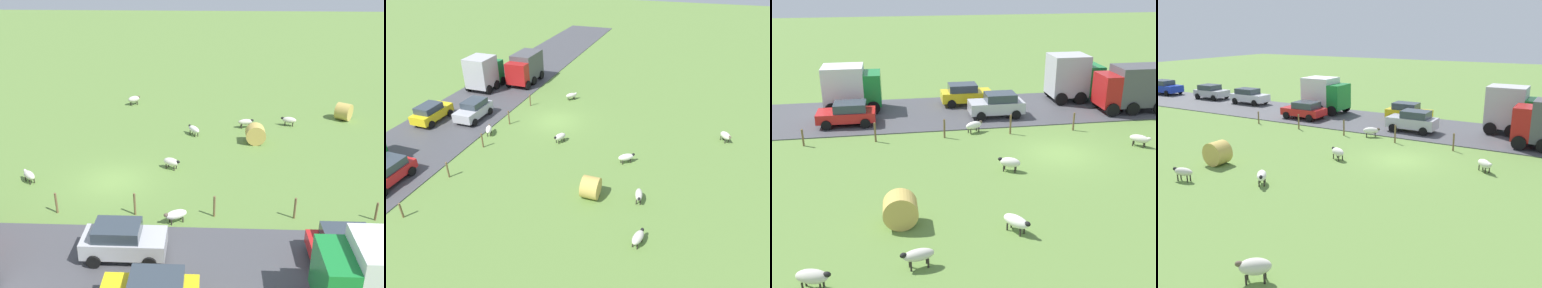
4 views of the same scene
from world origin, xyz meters
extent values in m
plane|color=olive|center=(0.00, 0.00, 0.00)|extent=(160.00, 160.00, 0.00)
cube|color=#47474C|center=(8.83, 0.00, 0.03)|extent=(8.00, 80.00, 0.06)
ellipsoid|color=silver|center=(0.35, -5.05, 0.48)|extent=(1.12, 1.14, 0.48)
ellipsoid|color=silver|center=(-0.02, -5.44, 0.58)|extent=(0.31, 0.31, 0.20)
cylinder|color=#2D2823|center=(0.23, -5.37, 0.15)|extent=(0.07, 0.07, 0.30)
cylinder|color=#2D2823|center=(0.04, -5.19, 0.15)|extent=(0.07, 0.07, 0.30)
cylinder|color=#2D2823|center=(0.66, -4.92, 0.15)|extent=(0.07, 0.07, 0.30)
cylinder|color=#2D2823|center=(0.47, -4.74, 0.15)|extent=(0.07, 0.07, 0.30)
ellipsoid|color=beige|center=(-9.71, 12.18, 0.51)|extent=(0.74, 1.19, 0.49)
ellipsoid|color=black|center=(-9.84, 11.67, 0.62)|extent=(0.24, 0.30, 0.20)
cylinder|color=#2D2823|center=(-9.66, 11.85, 0.16)|extent=(0.07, 0.07, 0.32)
cylinder|color=#2D2823|center=(-9.92, 11.92, 0.16)|extent=(0.07, 0.07, 0.32)
cylinder|color=#2D2823|center=(-9.51, 12.44, 0.16)|extent=(0.07, 0.07, 0.32)
cylinder|color=#2D2823|center=(-9.77, 12.51, 0.16)|extent=(0.07, 0.07, 0.32)
ellipsoid|color=white|center=(4.32, 4.19, 0.49)|extent=(0.95, 1.26, 0.48)
ellipsoid|color=brown|center=(4.57, 3.69, 0.59)|extent=(0.28, 0.31, 0.20)
cylinder|color=#2D2823|center=(4.58, 3.96, 0.15)|extent=(0.07, 0.07, 0.31)
cylinder|color=#2D2823|center=(4.34, 3.84, 0.15)|extent=(0.07, 0.07, 0.31)
cylinder|color=#2D2823|center=(4.30, 4.54, 0.15)|extent=(0.07, 0.07, 0.31)
cylinder|color=#2D2823|center=(4.06, 4.42, 0.15)|extent=(0.07, 0.07, 0.31)
ellipsoid|color=silver|center=(-1.79, 3.41, 0.50)|extent=(0.93, 1.19, 0.51)
ellipsoid|color=black|center=(-1.57, 3.87, 0.61)|extent=(0.28, 0.31, 0.20)
cylinder|color=#2D2823|center=(-1.79, 3.73, 0.15)|extent=(0.07, 0.07, 0.31)
cylinder|color=#2D2823|center=(-1.54, 3.61, 0.15)|extent=(0.07, 0.07, 0.31)
cylinder|color=#2D2823|center=(-2.05, 3.20, 0.15)|extent=(0.07, 0.07, 0.31)
cylinder|color=#2D2823|center=(-1.80, 3.08, 0.15)|extent=(0.07, 0.07, 0.31)
ellipsoid|color=white|center=(-7.46, 4.66, 0.50)|extent=(1.23, 1.10, 0.48)
ellipsoid|color=black|center=(-7.91, 4.32, 0.60)|extent=(0.32, 0.30, 0.20)
cylinder|color=#2D2823|center=(-7.64, 4.36, 0.16)|extent=(0.07, 0.07, 0.32)
cylinder|color=#2D2823|center=(-7.80, 4.57, 0.16)|extent=(0.07, 0.07, 0.32)
cylinder|color=#2D2823|center=(-7.12, 4.75, 0.16)|extent=(0.07, 0.07, 0.32)
cylinder|color=#2D2823|center=(-7.28, 4.96, 0.16)|extent=(0.07, 0.07, 0.32)
ellipsoid|color=beige|center=(-9.12, 8.65, 0.52)|extent=(0.63, 1.19, 0.44)
ellipsoid|color=black|center=(-9.21, 9.18, 0.62)|extent=(0.22, 0.29, 0.20)
cylinder|color=#2D2823|center=(-9.29, 8.94, 0.18)|extent=(0.07, 0.07, 0.36)
cylinder|color=#2D2823|center=(-9.05, 8.98, 0.18)|extent=(0.07, 0.07, 0.36)
cylinder|color=#2D2823|center=(-9.19, 8.33, 0.18)|extent=(0.07, 0.07, 0.36)
cylinder|color=#2D2823|center=(-8.95, 8.37, 0.18)|extent=(0.07, 0.07, 0.36)
cylinder|color=tan|center=(-6.17, 9.18, 0.71)|extent=(1.08, 1.43, 1.43)
cylinder|color=brown|center=(3.66, -2.29, 0.60)|extent=(0.12, 0.12, 1.20)
cylinder|color=brown|center=(3.66, 1.93, 0.64)|extent=(0.12, 0.12, 1.29)
cylinder|color=brown|center=(3.66, 6.16, 0.61)|extent=(0.12, 0.12, 1.21)
cylinder|color=brown|center=(3.66, 10.38, 0.61)|extent=(0.12, 0.12, 1.22)
cylinder|color=brown|center=(3.66, 14.61, 0.52)|extent=(0.12, 0.12, 1.04)
cube|color=#B21919|center=(6.99, -6.07, 1.69)|extent=(2.34, 1.20, 2.30)
cube|color=#4C4C51|center=(6.99, -8.56, 1.95)|extent=(2.34, 3.77, 2.82)
cylinder|color=black|center=(5.82, -6.07, 0.54)|extent=(0.30, 0.96, 0.96)
cylinder|color=black|center=(8.16, -6.07, 0.54)|extent=(0.30, 0.96, 0.96)
cylinder|color=black|center=(5.82, -7.61, 0.54)|extent=(0.30, 0.96, 0.96)
cylinder|color=black|center=(8.16, -7.61, 0.54)|extent=(0.30, 0.96, 0.96)
cylinder|color=black|center=(8.16, -9.68, 0.54)|extent=(0.30, 0.96, 0.96)
cube|color=#197F33|center=(10.37, -6.38, 1.69)|extent=(2.50, 1.20, 2.30)
cube|color=#B2B2B7|center=(10.37, -4.37, 2.11)|extent=(2.50, 2.82, 3.13)
cylinder|color=black|center=(11.62, -6.38, 0.54)|extent=(0.30, 0.96, 0.96)
cylinder|color=black|center=(9.12, -6.38, 0.54)|extent=(0.30, 0.96, 0.96)
cylinder|color=black|center=(11.62, -5.07, 0.54)|extent=(0.30, 0.96, 0.96)
cylinder|color=black|center=(9.12, -5.07, 0.54)|extent=(0.30, 0.96, 0.96)
cylinder|color=black|center=(11.62, -3.52, 0.54)|extent=(0.30, 0.96, 0.96)
cylinder|color=black|center=(9.12, -3.52, 0.54)|extent=(0.30, 0.96, 0.96)
cube|color=#197F33|center=(10.36, 10.61, 1.69)|extent=(2.50, 1.20, 2.30)
cube|color=silver|center=(10.36, 12.64, 1.96)|extent=(2.50, 2.86, 2.84)
cylinder|color=black|center=(11.61, 10.61, 0.54)|extent=(0.30, 0.96, 0.96)
cylinder|color=black|center=(9.10, 10.61, 0.54)|extent=(0.30, 0.96, 0.96)
cylinder|color=black|center=(11.61, 11.92, 0.54)|extent=(0.30, 0.96, 0.96)
cylinder|color=black|center=(9.10, 11.92, 0.54)|extent=(0.30, 0.96, 0.96)
cylinder|color=black|center=(11.61, 13.50, 0.54)|extent=(0.30, 0.96, 0.96)
cylinder|color=black|center=(9.10, 13.50, 0.54)|extent=(0.30, 0.96, 0.96)
cube|color=yellow|center=(10.49, 3.62, 0.75)|extent=(1.71, 3.83, 0.74)
cube|color=#333D47|center=(10.49, 3.91, 1.40)|extent=(1.50, 2.11, 0.56)
cylinder|color=black|center=(11.35, 2.38, 0.38)|extent=(0.22, 0.64, 0.64)
cylinder|color=black|center=(9.64, 2.38, 0.38)|extent=(0.22, 0.64, 0.64)
cylinder|color=black|center=(11.35, 4.87, 0.38)|extent=(0.22, 0.64, 0.64)
cylinder|color=black|center=(9.64, 4.87, 0.38)|extent=(0.22, 0.64, 0.64)
cube|color=red|center=(7.10, 12.33, 0.70)|extent=(1.90, 3.82, 0.63)
cube|color=#333D47|center=(7.10, 12.04, 1.29)|extent=(1.67, 2.10, 0.56)
cylinder|color=black|center=(6.15, 13.57, 0.38)|extent=(0.22, 0.64, 0.64)
cylinder|color=black|center=(8.04, 13.57, 0.38)|extent=(0.22, 0.64, 0.64)
cylinder|color=black|center=(6.15, 11.09, 0.38)|extent=(0.22, 0.64, 0.64)
cylinder|color=black|center=(8.04, 11.09, 0.38)|extent=(0.22, 0.64, 0.64)
cube|color=#B7B7BC|center=(7.22, 2.04, 0.78)|extent=(1.78, 3.82, 0.79)
cube|color=#333D47|center=(7.22, 1.76, 1.45)|extent=(1.56, 2.10, 0.56)
cylinder|color=black|center=(6.34, 3.28, 0.38)|extent=(0.22, 0.64, 0.64)
cylinder|color=black|center=(8.11, 3.28, 0.38)|extent=(0.22, 0.64, 0.64)
cylinder|color=black|center=(6.34, 0.80, 0.38)|extent=(0.22, 0.64, 0.64)
cylinder|color=black|center=(8.11, 0.80, 0.38)|extent=(0.22, 0.64, 0.64)
camera|label=1|loc=(23.88, 5.83, 13.14)|focal=41.76mm
camera|label=2|loc=(-10.92, 25.32, 13.81)|focal=31.60mm
camera|label=3|loc=(-22.40, 9.24, 9.90)|focal=41.98mm
camera|label=4|loc=(-23.41, -9.65, 7.99)|focal=39.67mm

